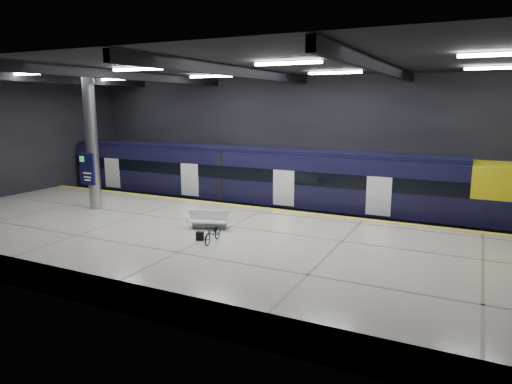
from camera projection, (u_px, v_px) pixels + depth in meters
The scene contains 10 objects.
ground at pixel (242, 244), 21.23m from camera, with size 30.00×30.00×0.00m, color black.
room_shell at pixel (241, 120), 20.13m from camera, with size 30.10×16.10×8.05m.
platform at pixel (214, 248), 18.92m from camera, with size 30.00×11.00×1.10m, color beige.
safety_strip at pixel (267, 209), 23.44m from camera, with size 30.00×0.40×0.01m, color gold.
rails at pixel (287, 216), 26.06m from camera, with size 30.00×1.52×0.16m.
train at pixel (274, 181), 26.04m from camera, with size 29.40×2.84×3.79m.
bench at pixel (209, 222), 19.75m from camera, with size 1.98×1.30×0.81m.
bicycle at pixel (213, 233), 17.73m from camera, with size 0.49×1.41×0.74m, color #99999E.
pannier_bag at pixel (200, 236), 18.03m from camera, with size 0.30×0.18×0.35m, color black.
info_column at pixel (91, 143), 22.92m from camera, with size 0.90×0.78×6.90m.
Camera 1 is at (9.55, -18.00, 6.45)m, focal length 32.00 mm.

